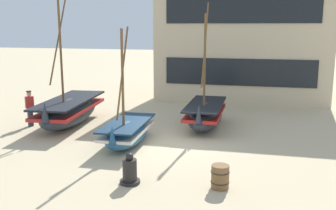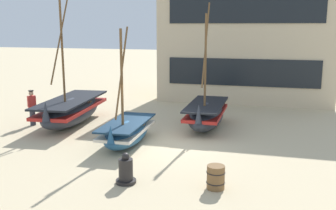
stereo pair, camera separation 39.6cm
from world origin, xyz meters
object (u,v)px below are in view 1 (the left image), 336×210
object	(u,v)px
fisherman_by_hull	(30,109)
wooden_barrel	(220,177)
fishing_boat_far_right	(127,132)
capstan_winch	(130,171)
fishing_boat_centre_large	(70,111)
harbor_building_main	(243,40)
fishing_boat_near_left	(205,114)

from	to	relation	value
fisherman_by_hull	wooden_barrel	bearing A→B (deg)	-28.31
fishing_boat_far_right	capstan_winch	distance (m)	3.92
capstan_winch	wooden_barrel	distance (m)	2.69
fishing_boat_centre_large	fisherman_by_hull	size ratio (longest dim) A/B	3.96
harbor_building_main	fisherman_by_hull	bearing A→B (deg)	-132.65
fishing_boat_far_right	harbor_building_main	size ratio (longest dim) A/B	0.43
fishing_boat_centre_large	fishing_boat_far_right	bearing A→B (deg)	-32.78
fishing_boat_near_left	wooden_barrel	bearing A→B (deg)	-77.99
fishing_boat_near_left	harbor_building_main	world-z (taller)	harbor_building_main
wooden_barrel	harbor_building_main	size ratio (longest dim) A/B	0.06
fishing_boat_centre_large	fisherman_by_hull	xyz separation A→B (m)	(-1.67, -0.70, 0.15)
fisherman_by_hull	harbor_building_main	world-z (taller)	harbor_building_main
fishing_boat_centre_large	capstan_winch	world-z (taller)	fishing_boat_centre_large
fishing_boat_far_right	fisherman_by_hull	world-z (taller)	fishing_boat_far_right
fishing_boat_far_right	fisherman_by_hull	xyz separation A→B (m)	(-5.43, 1.73, 0.31)
fishing_boat_far_right	harbor_building_main	xyz separation A→B (m)	(3.75, 11.70, 3.23)
capstan_winch	fishing_boat_near_left	bearing A→B (deg)	80.06
fishing_boat_near_left	fishing_boat_centre_large	world-z (taller)	fishing_boat_centre_large
fisherman_by_hull	wooden_barrel	distance (m)	10.78
wooden_barrel	harbor_building_main	bearing A→B (deg)	91.14
fishing_boat_far_right	harbor_building_main	bearing A→B (deg)	72.24
fishing_boat_far_right	wooden_barrel	xyz separation A→B (m)	(4.05, -3.38, -0.18)
fisherman_by_hull	wooden_barrel	xyz separation A→B (m)	(9.48, -5.11, -0.48)
fishing_boat_far_right	wooden_barrel	world-z (taller)	fishing_boat_far_right
fishing_boat_centre_large	fisherman_by_hull	world-z (taller)	fishing_boat_centre_large
fishing_boat_centre_large	fisherman_by_hull	distance (m)	1.81
fisherman_by_hull	fishing_boat_far_right	bearing A→B (deg)	-17.66
fishing_boat_far_right	wooden_barrel	bearing A→B (deg)	-39.84
fisherman_by_hull	capstan_winch	distance (m)	8.70
fishing_boat_near_left	fishing_boat_far_right	xyz separation A→B (m)	(-2.61, -3.38, -0.12)
fishing_boat_near_left	capstan_winch	xyz separation A→B (m)	(-1.23, -7.04, -0.27)
harbor_building_main	fishing_boat_far_right	bearing A→B (deg)	-107.76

